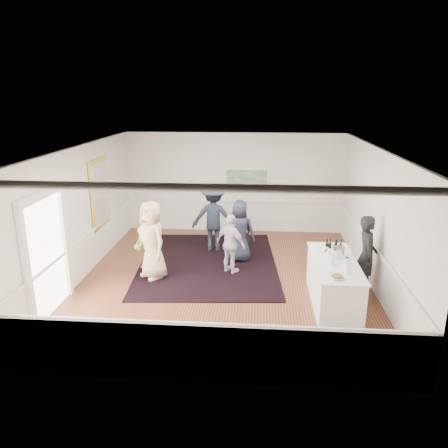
# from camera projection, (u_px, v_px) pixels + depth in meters

# --- Properties ---
(floor) EXTENTS (8.00, 8.00, 0.00)m
(floor) POSITION_uv_depth(u_px,v_px,m) (225.00, 279.00, 10.70)
(floor) COLOR brown
(floor) RESTS_ON ground
(ceiling) EXTENTS (7.00, 8.00, 0.02)m
(ceiling) POSITION_uv_depth(u_px,v_px,m) (225.00, 148.00, 9.77)
(ceiling) COLOR white
(ceiling) RESTS_ON wall_back
(wall_left) EXTENTS (0.02, 8.00, 3.20)m
(wall_left) POSITION_uv_depth(u_px,v_px,m) (80.00, 213.00, 10.50)
(wall_left) COLOR white
(wall_left) RESTS_ON floor
(wall_right) EXTENTS (0.02, 8.00, 3.20)m
(wall_right) POSITION_uv_depth(u_px,v_px,m) (377.00, 220.00, 9.97)
(wall_right) COLOR white
(wall_right) RESTS_ON floor
(wall_back) EXTENTS (7.00, 0.02, 3.20)m
(wall_back) POSITION_uv_depth(u_px,v_px,m) (234.00, 183.00, 14.05)
(wall_back) COLOR white
(wall_back) RESTS_ON floor
(wall_front) EXTENTS (7.00, 0.02, 3.20)m
(wall_front) POSITION_uv_depth(u_px,v_px,m) (203.00, 290.00, 6.42)
(wall_front) COLOR white
(wall_front) RESTS_ON floor
(wainscoting) EXTENTS (7.00, 8.00, 1.00)m
(wainscoting) POSITION_uv_depth(u_px,v_px,m) (225.00, 260.00, 10.55)
(wainscoting) COLOR white
(wainscoting) RESTS_ON floor
(mirror) EXTENTS (0.05, 1.25, 1.85)m
(mirror) POSITION_uv_depth(u_px,v_px,m) (100.00, 193.00, 11.68)
(mirror) COLOR yellow
(mirror) RESTS_ON wall_left
(doorway) EXTENTS (0.10, 1.78, 2.56)m
(doorway) POSITION_uv_depth(u_px,v_px,m) (46.00, 247.00, 8.74)
(doorway) COLOR white
(doorway) RESTS_ON wall_left
(landscape_painting) EXTENTS (1.44, 0.06, 0.66)m
(landscape_painting) POSITION_uv_depth(u_px,v_px,m) (247.00, 178.00, 13.92)
(landscape_painting) COLOR white
(landscape_painting) RESTS_ON wall_back
(area_rug) EXTENTS (3.92, 4.96, 0.02)m
(area_rug) POSITION_uv_depth(u_px,v_px,m) (208.00, 262.00, 11.73)
(area_rug) COLOR black
(area_rug) RESTS_ON floor
(serving_table) EXTENTS (0.92, 2.43, 0.98)m
(serving_table) POSITION_uv_depth(u_px,v_px,m) (333.00, 283.00, 9.32)
(serving_table) COLOR white
(serving_table) RESTS_ON floor
(bartender) EXTENTS (0.50, 0.71, 1.84)m
(bartender) POSITION_uv_depth(u_px,v_px,m) (366.00, 256.00, 9.66)
(bartender) COLOR black
(bartender) RESTS_ON floor
(guest_tan) EXTENTS (1.11, 1.11, 1.94)m
(guest_tan) POSITION_uv_depth(u_px,v_px,m) (152.00, 240.00, 10.53)
(guest_tan) COLOR tan
(guest_tan) RESTS_ON floor
(guest_green) EXTENTS (0.87, 0.91, 1.48)m
(guest_green) POSITION_uv_depth(u_px,v_px,m) (146.00, 245.00, 10.90)
(guest_green) COLOR #80C24D
(guest_green) RESTS_ON floor
(guest_lilac) EXTENTS (0.94, 0.83, 1.52)m
(guest_lilac) POSITION_uv_depth(u_px,v_px,m) (231.00, 244.00, 10.88)
(guest_lilac) COLOR silver
(guest_lilac) RESTS_ON floor
(guest_dark_a) EXTENTS (1.28, 0.75, 1.97)m
(guest_dark_a) POSITION_uv_depth(u_px,v_px,m) (214.00, 217.00, 12.41)
(guest_dark_a) COLOR #202535
(guest_dark_a) RESTS_ON floor
(guest_dark_b) EXTENTS (0.70, 0.54, 1.70)m
(guest_dark_b) POSITION_uv_depth(u_px,v_px,m) (239.00, 230.00, 11.72)
(guest_dark_b) COLOR black
(guest_dark_b) RESTS_ON floor
(guest_navy) EXTENTS (0.90, 0.67, 1.67)m
(guest_navy) POSITION_uv_depth(u_px,v_px,m) (240.00, 231.00, 11.67)
(guest_navy) COLOR #202535
(guest_navy) RESTS_ON floor
(wine_bottles) EXTENTS (0.36, 0.19, 0.31)m
(wine_bottles) POSITION_uv_depth(u_px,v_px,m) (333.00, 246.00, 9.63)
(wine_bottles) COLOR black
(wine_bottles) RESTS_ON serving_table
(juice_pitchers) EXTENTS (0.42, 0.72, 0.24)m
(juice_pitchers) POSITION_uv_depth(u_px,v_px,m) (340.00, 261.00, 8.84)
(juice_pitchers) COLOR #7BA93C
(juice_pitchers) RESTS_ON serving_table
(ice_bucket) EXTENTS (0.26, 0.26, 0.25)m
(ice_bucket) POSITION_uv_depth(u_px,v_px,m) (338.00, 253.00, 9.33)
(ice_bucket) COLOR silver
(ice_bucket) RESTS_ON serving_table
(nut_bowl) EXTENTS (0.26, 0.26, 0.07)m
(nut_bowl) POSITION_uv_depth(u_px,v_px,m) (338.00, 277.00, 8.30)
(nut_bowl) COLOR white
(nut_bowl) RESTS_ON serving_table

